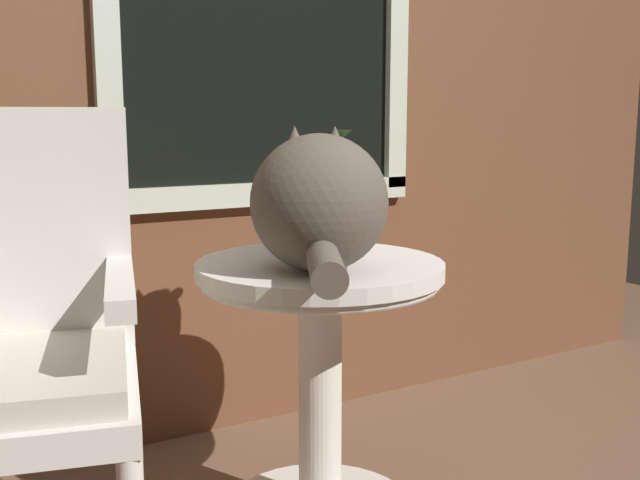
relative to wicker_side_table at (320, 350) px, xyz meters
name	(u,v)px	position (x,y,z in m)	size (l,w,h in m)	color
back_wall	(184,1)	(-0.08, 0.64, 0.87)	(4.00, 0.07, 2.60)	brown
wicker_side_table	(320,350)	(0.00, 0.00, 0.00)	(0.57, 0.57, 0.64)	silver
wicker_chair	(4,340)	(-0.68, 0.02, 0.12)	(0.59, 0.58, 0.99)	silver
cat	(319,199)	(-0.04, -0.07, 0.37)	(0.41, 0.62, 0.31)	brown
pewter_vase_with_ivy	(333,215)	(0.09, 0.09, 0.30)	(0.12, 0.12, 0.30)	gray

